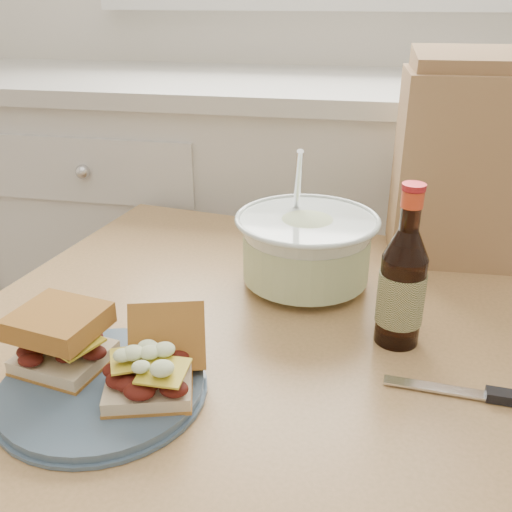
% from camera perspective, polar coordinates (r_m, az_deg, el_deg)
% --- Properties ---
extents(cabinet_run, '(2.50, 0.64, 0.94)m').
position_cam_1_polar(cabinet_run, '(1.69, 4.49, 1.36)').
color(cabinet_run, silver).
rests_on(cabinet_run, ground).
extents(dining_table, '(0.94, 0.94, 0.69)m').
position_cam_1_polar(dining_table, '(0.93, -1.58, -11.73)').
color(dining_table, tan).
rests_on(dining_table, ground).
extents(plate, '(0.25, 0.25, 0.02)m').
position_cam_1_polar(plate, '(0.75, -15.08, -12.60)').
color(plate, '#44596E').
rests_on(plate, dining_table).
extents(sandwich_left, '(0.12, 0.11, 0.08)m').
position_cam_1_polar(sandwich_left, '(0.77, -18.88, -7.78)').
color(sandwich_left, beige).
rests_on(sandwich_left, plate).
extents(sandwich_right, '(0.12, 0.16, 0.09)m').
position_cam_1_polar(sandwich_right, '(0.72, -10.07, -10.37)').
color(sandwich_right, beige).
rests_on(sandwich_right, plate).
extents(coleslaw_bowl, '(0.24, 0.24, 0.24)m').
position_cam_1_polar(coleslaw_bowl, '(0.96, 5.02, 0.43)').
color(coleslaw_bowl, silver).
rests_on(coleslaw_bowl, dining_table).
extents(beer_bottle, '(0.07, 0.07, 0.23)m').
position_cam_1_polar(beer_bottle, '(0.81, 14.39, -2.90)').
color(beer_bottle, black).
rests_on(beer_bottle, dining_table).
extents(knife, '(0.21, 0.03, 0.01)m').
position_cam_1_polar(knife, '(0.78, 23.09, -12.79)').
color(knife, silver).
rests_on(knife, dining_table).
extents(paper_bag, '(0.27, 0.18, 0.34)m').
position_cam_1_polar(paper_bag, '(1.10, 20.59, 8.21)').
color(paper_bag, '#AC7953').
rests_on(paper_bag, dining_table).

